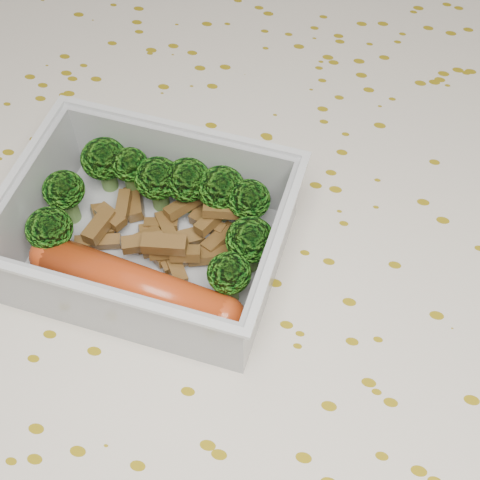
# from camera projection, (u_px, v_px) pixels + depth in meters

# --- Properties ---
(dining_table) EXTENTS (1.40, 0.90, 0.75)m
(dining_table) POSITION_uv_depth(u_px,v_px,m) (236.00, 329.00, 0.54)
(dining_table) COLOR brown
(dining_table) RESTS_ON ground
(tablecloth) EXTENTS (1.46, 0.96, 0.19)m
(tablecloth) POSITION_uv_depth(u_px,v_px,m) (236.00, 298.00, 0.50)
(tablecloth) COLOR silver
(tablecloth) RESTS_ON dining_table
(lunch_container) EXTENTS (0.19, 0.15, 0.06)m
(lunch_container) POSITION_uv_depth(u_px,v_px,m) (150.00, 239.00, 0.45)
(lunch_container) COLOR silver
(lunch_container) RESTS_ON tablecloth
(broccoli_florets) EXTENTS (0.16, 0.10, 0.05)m
(broccoli_florets) POSITION_uv_depth(u_px,v_px,m) (166.00, 200.00, 0.46)
(broccoli_florets) COLOR #608C3F
(broccoli_florets) RESTS_ON lunch_container
(meat_pile) EXTENTS (0.12, 0.08, 0.03)m
(meat_pile) POSITION_uv_depth(u_px,v_px,m) (165.00, 233.00, 0.46)
(meat_pile) COLOR brown
(meat_pile) RESTS_ON lunch_container
(sausage) EXTENTS (0.15, 0.05, 0.03)m
(sausage) POSITION_uv_depth(u_px,v_px,m) (135.00, 286.00, 0.43)
(sausage) COLOR #B83C14
(sausage) RESTS_ON lunch_container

